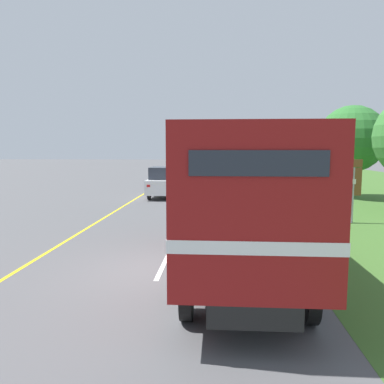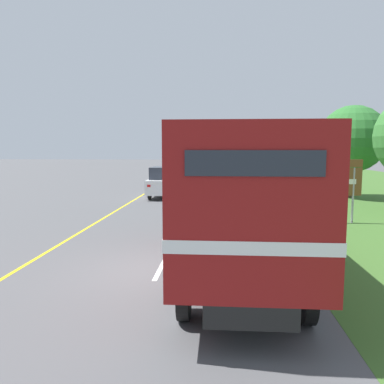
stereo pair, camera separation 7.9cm
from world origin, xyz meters
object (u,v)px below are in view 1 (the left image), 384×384
Objects in this scene: horse_trailer_truck at (240,197)px; lead_car_white at (164,182)px; roadside_tree_mid at (352,139)px; delineator_post at (294,227)px; lead_car_white_ahead at (220,172)px; lead_car_silver_ahead at (191,165)px; highway_sign at (336,183)px.

horse_trailer_truck is 2.02× the size of lead_car_white.
roadside_tree_mid is (7.94, 15.64, 1.77)m from horse_trailer_truck.
roadside_tree_mid is 6.18× the size of delineator_post.
horse_trailer_truck is 2.12× the size of lead_car_white_ahead.
lead_car_white_ahead is (-0.34, 27.70, -1.08)m from horse_trailer_truck.
lead_car_white is 24.68m from lead_car_silver_ahead.
lead_car_white_ahead is 12.38m from lead_car_silver_ahead.
highway_sign is at bearing -112.23° from roadside_tree_mid.
horse_trailer_truck is 4.31m from delineator_post.
lead_car_silver_ahead is at bearing 116.55° from roadside_tree_mid.
highway_sign is (4.42, 7.03, -0.27)m from horse_trailer_truck.
lead_car_white reaches higher than delineator_post.
lead_car_silver_ahead is (0.04, 24.68, 0.01)m from lead_car_white.
lead_car_silver_ahead reaches higher than lead_car_white.
lead_car_white is at bearing 118.12° from delineator_post.
horse_trailer_truck is 39.74m from lead_car_silver_ahead.
lead_car_white_ahead is at bearing 73.93° from lead_car_white.
lead_car_white is at bearing -176.23° from roadside_tree_mid.
roadside_tree_mid reaches higher than lead_car_white.
lead_car_white_ahead is 0.87× the size of lead_car_silver_ahead.
horse_trailer_truck is at bearing -89.30° from lead_car_white_ahead.
lead_car_white_ahead is (3.70, 12.85, -0.09)m from lead_car_white.
highway_sign is at bearing 57.84° from horse_trailer_truck.
lead_car_white is 12.85m from delineator_post.
delineator_post is (-5.93, -12.11, -3.24)m from roadside_tree_mid.
roadside_tree_mid reaches higher than delineator_post.
lead_car_silver_ahead is at bearing 104.53° from highway_sign.
horse_trailer_truck reaches higher than lead_car_white.
horse_trailer_truck is 3.08× the size of highway_sign.
highway_sign is at bearing -42.71° from lead_car_white.
lead_car_white_ahead is 4.11× the size of delineator_post.
highway_sign reaches higher than lead_car_white_ahead.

